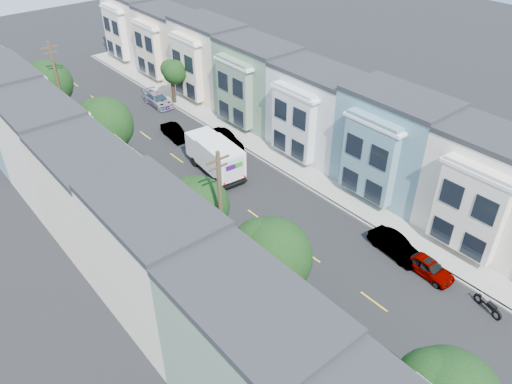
{
  "coord_description": "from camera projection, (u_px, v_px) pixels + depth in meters",
  "views": [
    {
      "loc": [
        -20.59,
        -18.58,
        24.55
      ],
      "look_at": [
        0.15,
        6.27,
        2.2
      ],
      "focal_mm": 35.0,
      "sensor_mm": 36.0,
      "label": 1
    }
  ],
  "objects": [
    {
      "name": "ground",
      "position": [
        309.0,
        255.0,
        36.55
      ],
      "size": [
        160.0,
        160.0,
        0.0
      ],
      "primitive_type": "plane",
      "color": "black",
      "rests_on": "ground"
    },
    {
      "name": "road_slab",
      "position": [
        194.0,
        171.0,
        46.01
      ],
      "size": [
        12.0,
        70.0,
        0.02
      ],
      "primitive_type": "cube",
      "color": "black",
      "rests_on": "ground"
    },
    {
      "name": "curb_left",
      "position": [
        136.0,
        194.0,
        42.79
      ],
      "size": [
        0.3,
        70.0,
        0.15
      ],
      "primitive_type": "cube",
      "color": "gray",
      "rests_on": "ground"
    },
    {
      "name": "curb_right",
      "position": [
        245.0,
        149.0,
        49.17
      ],
      "size": [
        0.3,
        70.0,
        0.15
      ],
      "primitive_type": "cube",
      "color": "gray",
      "rests_on": "ground"
    },
    {
      "name": "sidewalk_left",
      "position": [
        122.0,
        200.0,
        42.1
      ],
      "size": [
        2.6,
        70.0,
        0.15
      ],
      "primitive_type": "cube",
      "color": "gray",
      "rests_on": "ground"
    },
    {
      "name": "sidewalk_right",
      "position": [
        255.0,
        145.0,
        49.85
      ],
      "size": [
        2.6,
        70.0,
        0.15
      ],
      "primitive_type": "cube",
      "color": "gray",
      "rests_on": "ground"
    },
    {
      "name": "centerline",
      "position": [
        194.0,
        171.0,
        46.02
      ],
      "size": [
        0.12,
        70.0,
        0.01
      ],
      "primitive_type": "cube",
      "color": "gold",
      "rests_on": "ground"
    },
    {
      "name": "townhouse_row_left",
      "position": [
        79.0,
        218.0,
        40.14
      ],
      "size": [
        5.0,
        70.0,
        8.5
      ],
      "primitive_type": "cube",
      "color": "silver",
      "rests_on": "ground"
    },
    {
      "name": "townhouse_row_right",
      "position": [
        283.0,
        134.0,
        51.9
      ],
      "size": [
        5.0,
        70.0,
        8.5
      ],
      "primitive_type": "cube",
      "color": "silver",
      "rests_on": "ground"
    },
    {
      "name": "tree_b",
      "position": [
        271.0,
        258.0,
        28.47
      ],
      "size": [
        4.7,
        4.7,
        7.64
      ],
      "color": "black",
      "rests_on": "ground"
    },
    {
      "name": "tree_c",
      "position": [
        198.0,
        207.0,
        33.44
      ],
      "size": [
        4.13,
        4.13,
        6.82
      ],
      "color": "black",
      "rests_on": "ground"
    },
    {
      "name": "tree_d",
      "position": [
        104.0,
        125.0,
        41.74
      ],
      "size": [
        4.7,
        4.7,
        7.8
      ],
      "color": "black",
      "rests_on": "ground"
    },
    {
      "name": "tree_e",
      "position": [
        48.0,
        84.0,
        49.99
      ],
      "size": [
        4.7,
        4.7,
        7.44
      ],
      "color": "black",
      "rests_on": "ground"
    },
    {
      "name": "tree_far_r",
      "position": [
        174.0,
        73.0,
        56.31
      ],
      "size": [
        2.76,
        2.76,
        5.1
      ],
      "color": "black",
      "rests_on": "ground"
    },
    {
      "name": "utility_pole_near",
      "position": [
        221.0,
        220.0,
        31.56
      ],
      "size": [
        1.6,
        0.26,
        10.0
      ],
      "color": "#42301E",
      "rests_on": "ground"
    },
    {
      "name": "utility_pole_far",
      "position": [
        60.0,
        93.0,
        47.98
      ],
      "size": [
        1.6,
        0.26,
        10.0
      ],
      "color": "#42301E",
      "rests_on": "ground"
    },
    {
      "name": "fedex_truck",
      "position": [
        215.0,
        155.0,
        44.9
      ],
      "size": [
        2.54,
        6.61,
        3.17
      ],
      "rotation": [
        0.0,
        0.0,
        -0.1
      ],
      "color": "silver",
      "rests_on": "ground"
    },
    {
      "name": "lead_sedan",
      "position": [
        174.0,
        132.0,
        50.93
      ],
      "size": [
        1.68,
        3.95,
        1.28
      ],
      "primitive_type": "imported",
      "rotation": [
        0.0,
        0.0,
        -0.09
      ],
      "color": "black",
      "rests_on": "ground"
    },
    {
      "name": "parked_left_b",
      "position": [
        323.0,
        333.0,
        29.77
      ],
      "size": [
        2.3,
        4.97,
        1.38
      ],
      "primitive_type": "imported",
      "rotation": [
        0.0,
        0.0,
        -0.0
      ],
      "color": "black",
      "rests_on": "ground"
    },
    {
      "name": "parked_left_c",
      "position": [
        259.0,
        279.0,
        33.48
      ],
      "size": [
        1.92,
        4.44,
        1.44
      ],
      "primitive_type": "imported",
      "rotation": [
        0.0,
        0.0,
        0.09
      ],
      "color": "#B7BCC0",
      "rests_on": "ground"
    },
    {
      "name": "parked_left_d",
      "position": [
        174.0,
        207.0,
        40.24
      ],
      "size": [
        2.38,
        4.8,
        1.39
      ],
      "primitive_type": "imported",
      "rotation": [
        0.0,
        0.0,
        -0.1
      ],
      "color": "#56071C",
      "rests_on": "ground"
    },
    {
      "name": "parked_right_a",
      "position": [
        428.0,
        267.0,
        34.53
      ],
      "size": [
        1.7,
        4.02,
        1.28
      ],
      "primitive_type": "imported",
      "rotation": [
        0.0,
        0.0,
        -0.05
      ],
      "color": "slate",
      "rests_on": "ground"
    },
    {
      "name": "parked_right_b",
      "position": [
        395.0,
        246.0,
        36.3
      ],
      "size": [
        1.89,
        4.31,
        1.39
      ],
      "primitive_type": "imported",
      "rotation": [
        0.0,
        0.0,
        -0.1
      ],
      "color": "white",
      "rests_on": "ground"
    },
    {
      "name": "parked_right_c",
      "position": [
        225.0,
        140.0,
        49.32
      ],
      "size": [
        1.81,
        4.6,
        1.51
      ],
      "primitive_type": "imported",
      "rotation": [
        0.0,
        0.0,
        -0.05
      ],
      "color": "black",
      "rests_on": "ground"
    },
    {
      "name": "parked_right_d",
      "position": [
        158.0,
        100.0,
        57.45
      ],
      "size": [
        2.0,
        4.57,
        1.36
      ],
      "primitive_type": "imported",
      "rotation": [
        0.0,
        0.0,
        -0.02
      ],
      "color": "black",
      "rests_on": "ground"
    },
    {
      "name": "motorcycle",
      "position": [
        487.0,
        305.0,
        31.9
      ],
      "size": [
        0.31,
        2.26,
        0.9
      ],
      "rotation": [
        0.0,
        0.0,
        -0.28
      ],
      "color": "black",
      "rests_on": "ground"
    }
  ]
}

